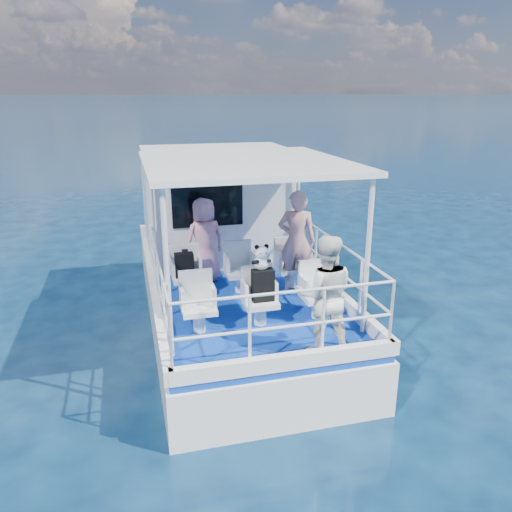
{
  "coord_description": "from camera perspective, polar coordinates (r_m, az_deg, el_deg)",
  "views": [
    {
      "loc": [
        -1.74,
        -7.54,
        4.14
      ],
      "look_at": [
        0.12,
        -0.4,
        1.72
      ],
      "focal_mm": 35.0,
      "sensor_mm": 36.0,
      "label": 1
    }
  ],
  "objects": [
    {
      "name": "seat_center_fwd",
      "position": [
        8.5,
        -1.81,
        -2.88
      ],
      "size": [
        0.48,
        0.46,
        0.38
      ],
      "primitive_type": "cube",
      "color": "white",
      "rests_on": "deck"
    },
    {
      "name": "backpack_center",
      "position": [
        7.16,
        0.79,
        -3.35
      ],
      "size": [
        0.31,
        0.18,
        0.47
      ],
      "primitive_type": "cube",
      "color": "black",
      "rests_on": "seat_center_aft"
    },
    {
      "name": "backpack_port",
      "position": [
        8.19,
        -8.2,
        -1.01
      ],
      "size": [
        0.3,
        0.17,
        0.4
      ],
      "primitive_type": "cube",
      "color": "black",
      "rests_on": "seat_port_fwd"
    },
    {
      "name": "hull",
      "position": [
        9.65,
        -2.82,
        -7.27
      ],
      "size": [
        3.0,
        7.0,
        1.6
      ],
      "primitive_type": "cube",
      "color": "white",
      "rests_on": "ground"
    },
    {
      "name": "compact_camera",
      "position": [
        8.13,
        -8.14,
        0.54
      ],
      "size": [
        0.1,
        0.06,
        0.06
      ],
      "primitive_type": "cube",
      "color": "black",
      "rests_on": "backpack_port"
    },
    {
      "name": "ground",
      "position": [
        8.78,
        -1.44,
        -9.99
      ],
      "size": [
        2000.0,
        2000.0,
        0.0
      ],
      "primitive_type": "plane",
      "color": "#071D38",
      "rests_on": "ground"
    },
    {
      "name": "passenger_port_fwd",
      "position": [
        8.86,
        -5.9,
        1.8
      ],
      "size": [
        0.66,
        0.55,
        1.52
      ],
      "primitive_type": "imported",
      "rotation": [
        0.0,
        0.0,
        3.44
      ],
      "color": "#CD849B",
      "rests_on": "deck"
    },
    {
      "name": "deck",
      "position": [
        9.32,
        -2.9,
        -2.54
      ],
      "size": [
        2.9,
        6.9,
        0.1
      ],
      "primitive_type": "cube",
      "color": "#0B349E",
      "rests_on": "hull"
    },
    {
      "name": "canopy_posts",
      "position": [
        7.79,
        -1.14,
        2.22
      ],
      "size": [
        2.77,
        2.97,
        2.2
      ],
      "color": "white",
      "rests_on": "deck"
    },
    {
      "name": "passenger_stbd_fwd",
      "position": [
        8.4,
        4.67,
        1.7
      ],
      "size": [
        0.74,
        0.61,
        1.74
      ],
      "primitive_type": "imported",
      "rotation": [
        0.0,
        0.0,
        2.79
      ],
      "color": "#DB948E",
      "rests_on": "deck"
    },
    {
      "name": "railings",
      "position": [
        7.68,
        -0.54,
        -2.73
      ],
      "size": [
        2.84,
        3.59,
        1.0
      ],
      "primitive_type": null,
      "color": "white",
      "rests_on": "deck"
    },
    {
      "name": "canopy",
      "position": [
        7.61,
        -1.28,
        10.6
      ],
      "size": [
        3.0,
        3.2,
        0.08
      ],
      "primitive_type": "cube",
      "color": "white",
      "rests_on": "cabin"
    },
    {
      "name": "seat_port_aft",
      "position": [
        7.17,
        -6.54,
        -7.13
      ],
      "size": [
        0.48,
        0.46,
        0.38
      ],
      "primitive_type": "cube",
      "color": "white",
      "rests_on": "deck"
    },
    {
      "name": "seat_port_fwd",
      "position": [
        8.36,
        -7.84,
        -3.41
      ],
      "size": [
        0.48,
        0.46,
        0.38
      ],
      "primitive_type": "cube",
      "color": "white",
      "rests_on": "deck"
    },
    {
      "name": "cabin",
      "position": [
        10.22,
        -4.51,
        6.02
      ],
      "size": [
        2.85,
        2.0,
        2.2
      ],
      "primitive_type": "cube",
      "color": "white",
      "rests_on": "deck"
    },
    {
      "name": "seat_stbd_aft",
      "position": [
        7.6,
        7.07,
        -5.65
      ],
      "size": [
        0.48,
        0.46,
        0.38
      ],
      "primitive_type": "cube",
      "color": "white",
      "rests_on": "deck"
    },
    {
      "name": "seat_stbd_fwd",
      "position": [
        8.73,
        3.96,
        -2.34
      ],
      "size": [
        0.48,
        0.46,
        0.38
      ],
      "primitive_type": "cube",
      "color": "white",
      "rests_on": "deck"
    },
    {
      "name": "seat_center_aft",
      "position": [
        7.34,
        0.48,
        -6.41
      ],
      "size": [
        0.48,
        0.46,
        0.38
      ],
      "primitive_type": "cube",
      "color": "white",
      "rests_on": "deck"
    },
    {
      "name": "passenger_stbd_aft",
      "position": [
        6.43,
        7.83,
        -4.41
      ],
      "size": [
        0.9,
        0.79,
        1.58
      ],
      "primitive_type": "imported",
      "rotation": [
        0.0,
        0.0,
        2.86
      ],
      "color": "white",
      "rests_on": "deck"
    },
    {
      "name": "panda",
      "position": [
        7.04,
        0.65,
        -0.14
      ],
      "size": [
        0.24,
        0.2,
        0.37
      ],
      "primitive_type": null,
      "color": "silver",
      "rests_on": "backpack_center"
    }
  ]
}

